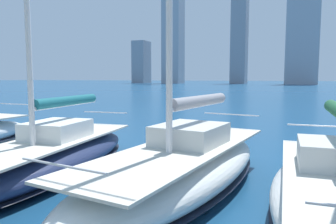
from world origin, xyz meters
name	(u,v)px	position (x,y,z in m)	size (l,w,h in m)	color
city_skyline	(292,40)	(0.67, -159.93, 20.00)	(160.56, 23.72, 50.40)	#9EA3AD
sailboat_grey	(182,166)	(-0.28, -7.22, 0.70)	(3.97, 9.28, 11.56)	white
sailboat_teal	(49,155)	(4.10, -7.05, 0.65)	(3.57, 9.08, 11.64)	navy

